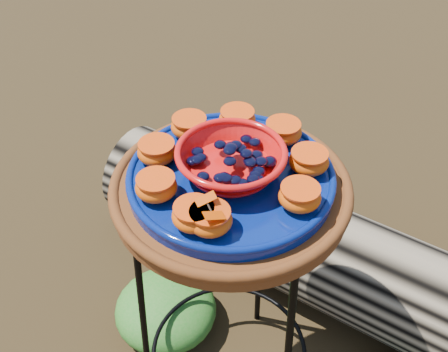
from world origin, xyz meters
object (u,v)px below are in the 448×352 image
at_px(terracotta_saucer, 231,191).
at_px(plant_stand, 229,304).
at_px(cobalt_plate, 231,179).
at_px(driftwood_log, 346,266).
at_px(red_bowl, 231,162).

bearing_deg(terracotta_saucer, plant_stand, 0.00).
bearing_deg(cobalt_plate, driftwood_log, 61.72).
bearing_deg(plant_stand, terracotta_saucer, 0.00).
distance_m(terracotta_saucer, cobalt_plate, 0.03).
relative_size(red_bowl, driftwood_log, 0.12).
xyz_separation_m(cobalt_plate, driftwood_log, (0.21, 0.40, -0.59)).
bearing_deg(driftwood_log, red_bowl, -118.28).
relative_size(cobalt_plate, red_bowl, 2.00).
height_order(plant_stand, cobalt_plate, cobalt_plate).
height_order(plant_stand, driftwood_log, plant_stand).
xyz_separation_m(terracotta_saucer, driftwood_log, (0.21, 0.40, -0.56)).
bearing_deg(terracotta_saucer, driftwood_log, 61.72).
bearing_deg(driftwood_log, plant_stand, -118.28).
distance_m(plant_stand, cobalt_plate, 0.40).
bearing_deg(red_bowl, plant_stand, 0.00).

